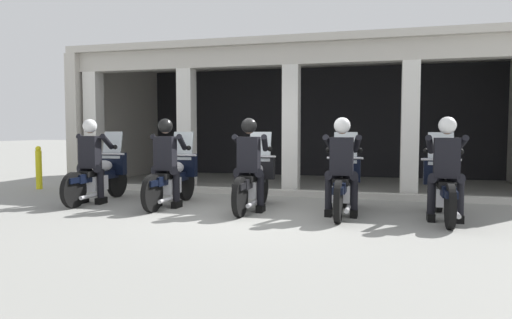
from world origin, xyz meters
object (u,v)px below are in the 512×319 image
(police_officer_left, at_px, (166,155))
(motorcycle_right, at_px, (343,183))
(police_officer_right, at_px, (342,158))
(bollard_kerbside, at_px, (39,168))
(motorcycle_far_left, at_px, (100,175))
(motorcycle_center, at_px, (254,180))
(police_officer_far_right, at_px, (446,160))
(motorcycle_left, at_px, (173,178))
(police_officer_far_left, at_px, (91,154))
(police_officer_center, at_px, (249,156))
(motorcycle_far_right, at_px, (443,187))

(police_officer_left, xyz_separation_m, motorcycle_right, (3.10, 0.20, -0.44))
(police_officer_right, bearing_deg, bollard_kerbside, 169.62)
(motorcycle_far_left, height_order, police_officer_left, police_officer_left)
(motorcycle_center, distance_m, police_officer_far_right, 3.15)
(bollard_kerbside, bearing_deg, police_officer_right, -12.88)
(motorcycle_far_left, distance_m, bollard_kerbside, 2.75)
(motorcycle_center, distance_m, motorcycle_right, 1.55)
(motorcycle_left, height_order, police_officer_far_right, police_officer_far_right)
(police_officer_far_right, height_order, bollard_kerbside, police_officer_far_right)
(police_officer_far_left, bearing_deg, motorcycle_right, 3.36)
(police_officer_center, bearing_deg, motorcycle_center, 92.97)
(motorcycle_center, xyz_separation_m, motorcycle_right, (1.55, -0.06, 0.00))
(motorcycle_left, relative_size, motorcycle_right, 1.00)
(motorcycle_right, height_order, motorcycle_far_right, same)
(motorcycle_center, relative_size, police_officer_right, 1.29)
(motorcycle_left, xyz_separation_m, police_officer_left, (-0.00, -0.28, 0.44))
(police_officer_left, height_order, police_officer_right, same)
(motorcycle_far_left, distance_m, police_officer_center, 3.14)
(motorcycle_right, distance_m, bollard_kerbside, 7.23)
(motorcycle_right, xyz_separation_m, bollard_kerbside, (-7.11, 1.34, -0.00))
(motorcycle_far_left, bearing_deg, police_officer_center, -4.84)
(motorcycle_far_right, distance_m, police_officer_far_right, 0.52)
(police_officer_left, bearing_deg, motorcycle_center, 7.55)
(motorcycle_far_left, height_order, motorcycle_far_right, same)
(motorcycle_center, bearing_deg, police_officer_left, -167.14)
(motorcycle_left, xyz_separation_m, police_officer_far_right, (4.65, -0.38, 0.44))
(police_officer_center, bearing_deg, motorcycle_right, 11.30)
(motorcycle_far_right, relative_size, police_officer_far_right, 1.29)
(motorcycle_right, bearing_deg, police_officer_center, -169.43)
(police_officer_far_right, bearing_deg, motorcycle_center, 170.84)
(police_officer_left, relative_size, bollard_kerbside, 1.58)
(motorcycle_right, relative_size, motorcycle_far_right, 1.00)
(motorcycle_far_left, bearing_deg, police_officer_left, -9.99)
(police_officer_far_left, xyz_separation_m, police_officer_left, (1.55, -0.02, 0.00))
(motorcycle_left, distance_m, motorcycle_right, 3.10)
(police_officer_left, height_order, motorcycle_center, police_officer_left)
(police_officer_left, xyz_separation_m, police_officer_far_right, (4.65, -0.10, 0.00))
(police_officer_right, bearing_deg, police_officer_left, -179.06)
(police_officer_right, distance_m, motorcycle_far_right, 1.63)
(police_officer_far_left, height_order, police_officer_center, same)
(motorcycle_left, xyz_separation_m, bollard_kerbside, (-4.01, 1.26, -0.00))
(motorcycle_far_right, bearing_deg, motorcycle_right, 177.00)
(motorcycle_left, relative_size, motorcycle_center, 1.00)
(police_officer_far_right, bearing_deg, motorcycle_far_left, 173.75)
(police_officer_right, xyz_separation_m, bollard_kerbside, (-7.11, 1.62, -0.44))
(police_officer_right, bearing_deg, police_officer_far_right, 2.04)
(motorcycle_center, distance_m, motorcycle_far_right, 3.10)
(police_officer_left, xyz_separation_m, bollard_kerbside, (-4.01, 1.54, -0.44))
(motorcycle_right, bearing_deg, police_officer_far_left, -175.31)
(police_officer_far_left, xyz_separation_m, bollard_kerbside, (-2.46, 1.52, -0.44))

